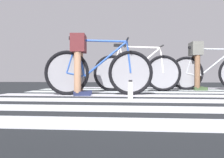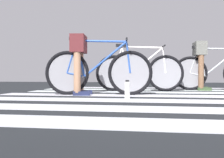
{
  "view_description": "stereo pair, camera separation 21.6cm",
  "coord_description": "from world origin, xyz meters",
  "px_view_note": "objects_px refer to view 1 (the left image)",
  "views": [
    {
      "loc": [
        -0.49,
        -3.76,
        0.35
      ],
      "look_at": [
        -0.88,
        0.35,
        0.28
      ],
      "focal_mm": 40.33,
      "sensor_mm": 36.0,
      "label": 1
    },
    {
      "loc": [
        -0.28,
        -3.76,
        0.35
      ],
      "look_at": [
        -0.88,
        0.35,
        0.28
      ],
      "focal_mm": 40.33,
      "sensor_mm": 36.0,
      "label": 2
    }
  ],
  "objects_px": {
    "bicycle_3_of_3": "(211,72)",
    "water_bottle": "(130,90)",
    "bicycle_1_of_3": "(98,71)",
    "cyclist_3_of_3": "(196,59)",
    "bicycle_2_of_3": "(137,72)",
    "cyclist_1_of_3": "(79,56)"
  },
  "relations": [
    {
      "from": "cyclist_1_of_3",
      "to": "cyclist_3_of_3",
      "type": "bearing_deg",
      "value": 29.34
    },
    {
      "from": "water_bottle",
      "to": "cyclist_1_of_3",
      "type": "bearing_deg",
      "value": 145.17
    },
    {
      "from": "bicycle_2_of_3",
      "to": "bicycle_3_of_3",
      "type": "distance_m",
      "value": 1.63
    },
    {
      "from": "bicycle_1_of_3",
      "to": "cyclist_3_of_3",
      "type": "height_order",
      "value": "cyclist_3_of_3"
    },
    {
      "from": "bicycle_3_of_3",
      "to": "cyclist_3_of_3",
      "type": "distance_m",
      "value": 0.41
    },
    {
      "from": "bicycle_1_of_3",
      "to": "cyclist_3_of_3",
      "type": "distance_m",
      "value": 2.41
    },
    {
      "from": "cyclist_3_of_3",
      "to": "cyclist_1_of_3",
      "type": "bearing_deg",
      "value": -146.4
    },
    {
      "from": "cyclist_3_of_3",
      "to": "water_bottle",
      "type": "distance_m",
      "value": 2.56
    },
    {
      "from": "cyclist_1_of_3",
      "to": "cyclist_3_of_3",
      "type": "height_order",
      "value": "cyclist_3_of_3"
    },
    {
      "from": "bicycle_1_of_3",
      "to": "bicycle_3_of_3",
      "type": "bearing_deg",
      "value": 28.91
    },
    {
      "from": "bicycle_2_of_3",
      "to": "water_bottle",
      "type": "bearing_deg",
      "value": -100.07
    },
    {
      "from": "bicycle_2_of_3",
      "to": "water_bottle",
      "type": "xyz_separation_m",
      "value": [
        -0.1,
        -1.62,
        -0.26
      ]
    },
    {
      "from": "bicycle_3_of_3",
      "to": "water_bottle",
      "type": "relative_size",
      "value": 6.73
    },
    {
      "from": "bicycle_3_of_3",
      "to": "water_bottle",
      "type": "xyz_separation_m",
      "value": [
        -1.65,
        -2.13,
        -0.26
      ]
    },
    {
      "from": "cyclist_1_of_3",
      "to": "cyclist_3_of_3",
      "type": "distance_m",
      "value": 2.66
    },
    {
      "from": "bicycle_2_of_3",
      "to": "cyclist_3_of_3",
      "type": "height_order",
      "value": "cyclist_3_of_3"
    },
    {
      "from": "bicycle_1_of_3",
      "to": "bicycle_2_of_3",
      "type": "bearing_deg",
      "value": 52.25
    },
    {
      "from": "cyclist_1_of_3",
      "to": "water_bottle",
      "type": "height_order",
      "value": "cyclist_1_of_3"
    },
    {
      "from": "bicycle_1_of_3",
      "to": "bicycle_2_of_3",
      "type": "height_order",
      "value": "same"
    },
    {
      "from": "bicycle_1_of_3",
      "to": "bicycle_2_of_3",
      "type": "distance_m",
      "value": 1.19
    },
    {
      "from": "bicycle_3_of_3",
      "to": "cyclist_1_of_3",
      "type": "bearing_deg",
      "value": -149.77
    },
    {
      "from": "bicycle_1_of_3",
      "to": "cyclist_1_of_3",
      "type": "bearing_deg",
      "value": -180.0
    }
  ]
}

